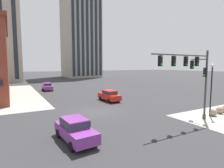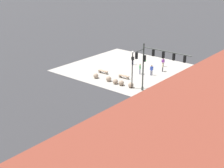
# 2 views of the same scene
# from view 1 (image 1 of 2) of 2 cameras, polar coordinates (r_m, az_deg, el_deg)

# --- Properties ---
(ground_plane) EXTENTS (320.00, 320.00, 0.00)m
(ground_plane) POSITION_cam_1_polar(r_m,az_deg,el_deg) (21.87, -4.62, -8.75)
(ground_plane) COLOR #2D2D30
(traffic_signal_main) EXTENTS (7.40, 2.09, 6.97)m
(traffic_signal_main) POSITION_cam_1_polar(r_m,az_deg,el_deg) (19.22, 24.09, 3.38)
(traffic_signal_main) COLOR #383D38
(traffic_signal_main) RESTS_ON ground
(bollard_sphere_curb_a) EXTENTS (0.82, 0.82, 0.82)m
(bollard_sphere_curb_a) POSITION_cam_1_polar(r_m,az_deg,el_deg) (22.93, 29.09, -7.75)
(bollard_sphere_curb_a) COLOR gray
(bollard_sphere_curb_a) RESTS_ON ground
(bollard_sphere_curb_b) EXTENTS (0.82, 0.82, 0.82)m
(bollard_sphere_curb_b) POSITION_cam_1_polar(r_m,az_deg,el_deg) (24.40, 30.68, -7.05)
(bollard_sphere_curb_b) COLOR gray
(bollard_sphere_curb_b) RESTS_ON ground
(street_lamp_corner_near) EXTENTS (0.36, 0.36, 5.68)m
(street_lamp_corner_near) POSITION_cam_1_polar(r_m,az_deg,el_deg) (22.25, 28.68, 0.05)
(street_lamp_corner_near) COLOR black
(street_lamp_corner_near) RESTS_ON ground
(car_main_northbound_near) EXTENTS (2.03, 4.47, 1.68)m
(car_main_northbound_near) POSITION_cam_1_polar(r_m,az_deg,el_deg) (42.59, -19.58, -0.69)
(car_main_northbound_near) COLOR #7A3389
(car_main_northbound_near) RESTS_ON ground
(car_main_northbound_far) EXTENTS (1.99, 4.45, 1.68)m
(car_main_northbound_far) POSITION_cam_1_polar(r_m,az_deg,el_deg) (28.22, -0.84, -3.51)
(car_main_northbound_far) COLOR red
(car_main_northbound_far) RESTS_ON ground
(car_main_southbound_far) EXTENTS (2.14, 4.52, 1.68)m
(car_main_southbound_far) POSITION_cam_1_polar(r_m,az_deg,el_deg) (13.88, -11.45, -13.57)
(car_main_southbound_far) COLOR #7A3389
(car_main_southbound_far) RESTS_ON ground
(residential_tower_skyline_right) EXTENTS (14.70, 18.21, 52.76)m
(residential_tower_skyline_right) POSITION_cam_1_polar(r_m,az_deg,el_deg) (91.18, -9.99, 19.00)
(residential_tower_skyline_right) COLOR #9E998E
(residential_tower_skyline_right) RESTS_ON ground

